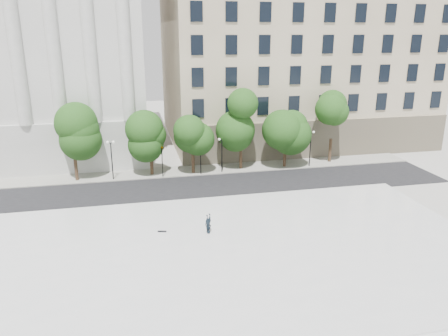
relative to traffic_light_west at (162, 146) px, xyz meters
The scene contains 12 objects.
ground 22.61m from the traffic_light_west, 88.13° to the right, with size 160.00×160.00×0.00m, color #B8B5AE.
plaza 19.62m from the traffic_light_west, 87.83° to the right, with size 44.00×22.00×0.45m, color silver.
street 5.68m from the traffic_light_west, 80.37° to the right, with size 60.00×8.00×0.02m, color black.
far_sidewalk 4.04m from the traffic_light_west, 66.76° to the left, with size 60.00×4.00×0.12m, color #A19E94.
building_west 24.80m from the traffic_light_west, 134.99° to the left, with size 31.50×27.65×25.60m.
building_east 27.60m from the traffic_light_west, 38.71° to the left, with size 36.00×26.15×23.00m.
traffic_light_west is the anchor object (origin of this frame).
traffic_light_east 4.35m from the traffic_light_west, ahead, with size 0.52×1.81×4.22m.
person_lying 16.45m from the traffic_light_west, 81.82° to the right, with size 0.59×0.38×1.61m, color black.
skateboard 15.37m from the traffic_light_west, 94.91° to the right, with size 0.69×0.18×0.07m, color black.
street_trees 5.45m from the traffic_light_west, 11.41° to the left, with size 34.45×4.79×7.74m.
lamp_posts 0.79m from the traffic_light_west, 45.06° to the left, with size 37.10×0.28×4.48m.
Camera 1 is at (-3.95, -24.82, 15.80)m, focal length 35.00 mm.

